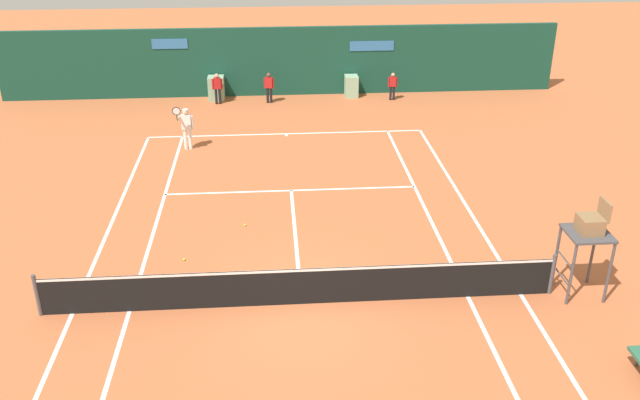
# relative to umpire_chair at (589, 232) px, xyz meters

# --- Properties ---
(ground_plane) EXTENTS (80.00, 80.00, 0.01)m
(ground_plane) POSITION_rel_umpire_chair_xyz_m (-6.70, 0.60, -1.66)
(ground_plane) COLOR #BC6038
(tennis_net) EXTENTS (12.10, 0.10, 1.07)m
(tennis_net) POSITION_rel_umpire_chair_xyz_m (-6.70, 0.03, -1.15)
(tennis_net) COLOR #4C4C51
(tennis_net) RESTS_ON ground_plane
(sponsor_back_wall) EXTENTS (25.00, 1.02, 3.06)m
(sponsor_back_wall) POSITION_rel_umpire_chair_xyz_m (-6.71, 17.00, -0.18)
(sponsor_back_wall) COLOR #144233
(sponsor_back_wall) RESTS_ON ground_plane
(umpire_chair) EXTENTS (1.00, 1.00, 2.46)m
(umpire_chair) POSITION_rel_umpire_chair_xyz_m (0.00, 0.00, 0.00)
(umpire_chair) COLOR #47474C
(umpire_chair) RESTS_ON ground_plane
(player_on_baseline) EXTENTS (0.66, 0.63, 1.77)m
(player_on_baseline) POSITION_rel_umpire_chair_xyz_m (-10.35, 10.38, -0.74)
(player_on_baseline) COLOR white
(player_on_baseline) RESTS_ON ground_plane
(ball_kid_centre_post) EXTENTS (0.44, 0.23, 1.34)m
(ball_kid_centre_post) POSITION_rel_umpire_chair_xyz_m (-7.31, 15.80, -0.89)
(ball_kid_centre_post) COLOR black
(ball_kid_centre_post) RESTS_ON ground_plane
(ball_kid_right_post) EXTENTS (0.45, 0.20, 1.36)m
(ball_kid_right_post) POSITION_rel_umpire_chair_xyz_m (-9.56, 15.80, -0.88)
(ball_kid_right_post) COLOR black
(ball_kid_right_post) RESTS_ON ground_plane
(ball_kid_left_post) EXTENTS (0.41, 0.17, 1.23)m
(ball_kid_left_post) POSITION_rel_umpire_chair_xyz_m (-1.83, 15.80, -0.95)
(ball_kid_left_post) COLOR black
(ball_kid_left_post) RESTS_ON ground_plane
(tennis_ball_by_sideline) EXTENTS (0.07, 0.07, 0.07)m
(tennis_ball_by_sideline) POSITION_rel_umpire_chair_xyz_m (-9.67, 2.24, -1.63)
(tennis_ball_by_sideline) COLOR #CCE033
(tennis_ball_by_sideline) RESTS_ON ground_plane
(tennis_ball_near_service_line) EXTENTS (0.07, 0.07, 0.07)m
(tennis_ball_near_service_line) POSITION_rel_umpire_chair_xyz_m (-8.12, 4.08, -1.63)
(tennis_ball_near_service_line) COLOR #CCE033
(tennis_ball_near_service_line) RESTS_ON ground_plane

